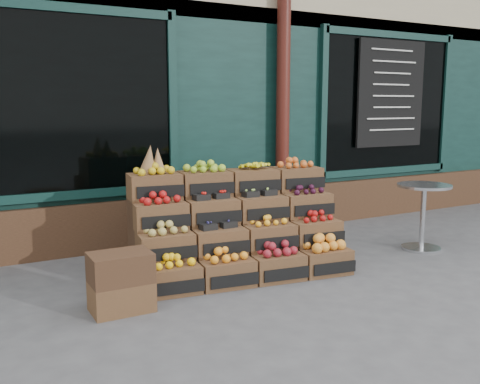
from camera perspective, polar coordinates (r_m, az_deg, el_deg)
ground at (r=5.23m, az=5.70°, el=-10.15°), size 60.00×60.00×0.00m
shop_facade at (r=9.61m, az=-11.98°, el=13.03°), size 12.00×6.24×4.80m
crate_display at (r=5.65m, az=-0.47°, el=-4.27°), size 2.26×1.31×1.34m
spare_crates at (r=4.70m, az=-12.58°, el=-9.36°), size 0.51×0.35×0.51m
bistro_table at (r=6.79m, az=18.94°, el=-1.74°), size 0.64×0.64×0.80m
shopkeeper at (r=7.15m, az=-15.83°, el=3.36°), size 0.90×0.76×2.08m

